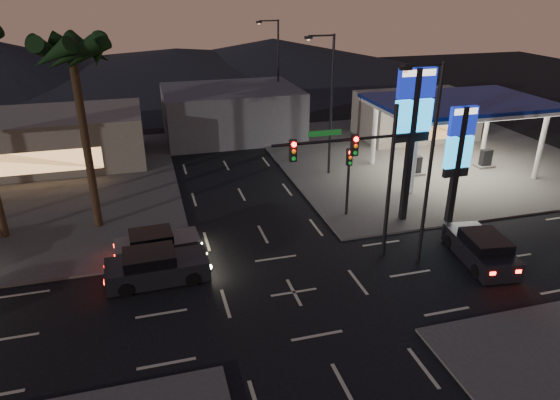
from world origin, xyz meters
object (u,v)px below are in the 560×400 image
object	(u,v)px
car_lane_a_front	(156,267)
suv_station	(481,249)
pylon_sign_tall	(413,116)
car_lane_b_front	(156,245)
gas_station	(459,105)
pylon_sign_short	(459,148)
traffic_signal_mast	(358,165)

from	to	relation	value
car_lane_a_front	suv_station	xyz separation A→B (m)	(16.03, -2.65, -0.01)
pylon_sign_tall	car_lane_a_front	xyz separation A→B (m)	(-14.54, -2.75, -5.65)
suv_station	car_lane_b_front	bearing A→B (deg)	162.47
gas_station	suv_station	xyz separation A→B (m)	(-6.01, -11.90, -4.35)
car_lane_a_front	pylon_sign_short	bearing A→B (deg)	5.88
suv_station	gas_station	bearing A→B (deg)	63.20
traffic_signal_mast	car_lane_a_front	distance (m)	10.80
pylon_sign_tall	car_lane_b_front	size ratio (longest dim) A/B	2.01
pylon_sign_tall	suv_station	xyz separation A→B (m)	(1.49, -5.40, -5.66)
pylon_sign_short	traffic_signal_mast	size ratio (longest dim) A/B	0.88
gas_station	traffic_signal_mast	world-z (taller)	traffic_signal_mast
gas_station	pylon_sign_short	bearing A→B (deg)	-123.69
pylon_sign_short	suv_station	distance (m)	5.98
gas_station	suv_station	distance (m)	14.02
gas_station	pylon_sign_short	size ratio (longest dim) A/B	1.74
pylon_sign_short	traffic_signal_mast	xyz separation A→B (m)	(-7.24, -2.51, 0.57)
car_lane_b_front	traffic_signal_mast	bearing A→B (deg)	-17.96
gas_station	car_lane_a_front	bearing A→B (deg)	-157.22
pylon_sign_tall	traffic_signal_mast	bearing A→B (deg)	-143.48
car_lane_b_front	suv_station	distance (m)	16.67
pylon_sign_short	gas_station	bearing A→B (deg)	56.31
car_lane_a_front	car_lane_b_front	xyz separation A→B (m)	(0.13, 2.37, -0.08)
pylon_sign_short	car_lane_b_front	distance (m)	17.38
gas_station	suv_station	size ratio (longest dim) A/B	2.46
pylon_sign_short	car_lane_b_front	bearing A→B (deg)	177.90
gas_station	suv_station	world-z (taller)	gas_station
traffic_signal_mast	car_lane_a_front	bearing A→B (deg)	175.58
pylon_sign_short	suv_station	size ratio (longest dim) A/B	1.41
pylon_sign_tall	car_lane_b_front	world-z (taller)	pylon_sign_tall
gas_station	car_lane_b_front	distance (m)	23.38
gas_station	pylon_sign_short	distance (m)	9.02
car_lane_a_front	car_lane_b_front	size ratio (longest dim) A/B	1.11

